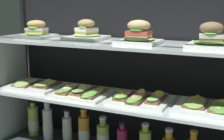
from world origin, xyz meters
The scene contains 18 objects.
case_frame centered at (0.00, 0.12, 0.53)m, with size 1.55×0.43×0.96m.
riser_lower_tier centered at (0.00, 0.00, 0.21)m, with size 1.48×0.36×0.34m.
shelf_lower_glass centered at (0.00, 0.00, 0.39)m, with size 1.49×0.38×0.02m, color silver.
riser_upper_tier centered at (0.00, 0.00, 0.54)m, with size 1.48×0.36×0.29m.
shelf_upper_glass centered at (0.00, 0.00, 0.69)m, with size 1.49×0.38×0.02m, color silver.
plated_roll_sandwich_far_left centered at (-0.50, 0.01, 0.74)m, with size 0.19×0.19×0.10m.
plated_roll_sandwich_left_of_center centered at (-0.18, 0.04, 0.74)m, with size 0.21×0.21×0.11m.
plated_roll_sandwich_far_right centered at (0.16, -0.02, 0.74)m, with size 0.20×0.20×0.12m.
plated_roll_sandwich_near_left_corner centered at (0.51, -0.01, 0.74)m, with size 0.21×0.21×0.12m.
open_sandwich_tray_far_left centered at (-0.51, 0.00, 0.41)m, with size 0.31×0.26×0.05m.
open_sandwich_tray_right_of_center centered at (-0.17, -0.03, 0.41)m, with size 0.31×0.26×0.06m.
open_sandwich_tray_mid_right centered at (0.17, -0.01, 0.41)m, with size 0.31×0.28×0.06m.
open_sandwich_tray_center centered at (0.51, 0.00, 0.41)m, with size 0.31×0.26×0.07m.
juice_bottle_front_left_end centered at (-0.60, 0.07, 0.13)m, with size 0.07×0.07×0.24m.
juice_bottle_back_right centered at (-0.47, 0.04, 0.14)m, with size 0.06×0.06×0.25m.
juice_bottle_back_center centered at (-0.34, 0.06, 0.12)m, with size 0.06×0.06×0.22m.
juice_bottle_front_right_end centered at (-0.22, 0.07, 0.13)m, with size 0.07×0.07×0.23m.
juice_bottle_front_middle centered at (-0.09, 0.06, 0.12)m, with size 0.07×0.07×0.21m.
Camera 1 is at (0.72, -1.54, 0.91)m, focal length 51.68 mm.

